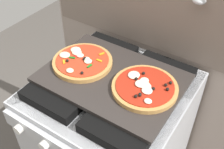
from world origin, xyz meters
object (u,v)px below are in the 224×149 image
Objects in this scene: baking_tray at (112,78)px; pizza_right at (145,87)px; stove at (112,146)px; pizza_left at (82,62)px.

pizza_right is at bearing 2.07° from baking_tray.
pizza_left reaches higher than stove.
stove is 0.50m from pizza_right.
pizza_left is 1.00× the size of pizza_right.
stove is at bearing -90.00° from baking_tray.
pizza_right is (0.29, 0.01, 0.00)m from pizza_left.
pizza_left reaches higher than baking_tray.
stove is at bearing -177.26° from pizza_right.
baking_tray is 2.20× the size of pizza_right.
stove is 3.67× the size of pizza_right.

